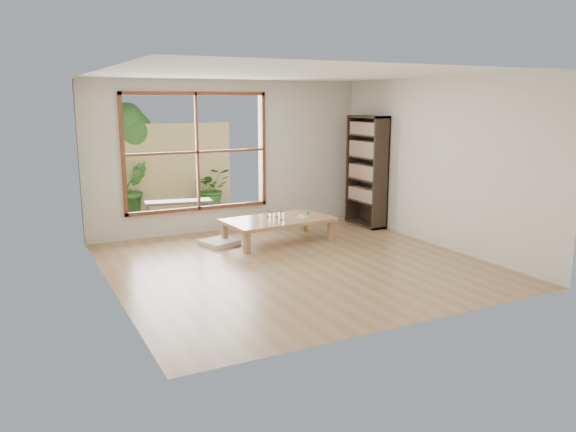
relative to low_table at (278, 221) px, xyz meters
name	(u,v)px	position (x,y,z in m)	size (l,w,h in m)	color
ground	(295,263)	(-0.35, -1.25, -0.33)	(5.00, 5.00, 0.00)	#A07C50
low_table	(278,221)	(0.00, 0.00, 0.00)	(1.79, 1.10, 0.38)	#A2724E
floor_cushion	(219,242)	(-0.93, 0.22, -0.29)	(0.50, 0.50, 0.07)	beige
bookshelf	(367,171)	(1.97, 0.35, 0.67)	(0.32, 0.90, 1.99)	#31251B
glass_tall	(282,216)	(0.01, -0.12, 0.11)	(0.07, 0.07, 0.14)	silver
glass_mid	(278,214)	(0.05, 0.13, 0.09)	(0.07, 0.07, 0.09)	silver
glass_short	(269,214)	(-0.08, 0.18, 0.09)	(0.08, 0.08, 0.10)	silver
glass_small	(272,215)	(-0.06, 0.09, 0.09)	(0.07, 0.07, 0.08)	silver
food_tray	(306,215)	(0.49, -0.05, 0.06)	(0.30, 0.25, 0.08)	white
deck	(181,220)	(-0.95, 2.31, -0.33)	(2.80, 2.00, 0.05)	#332D25
garden_bench	(179,204)	(-1.03, 2.15, 0.02)	(1.27, 0.56, 0.39)	#31251B
bamboo_fence	(165,168)	(-0.95, 3.31, 0.57)	(2.80, 0.06, 1.80)	#DDC471
shrub_right	(212,188)	(-0.05, 3.05, 0.12)	(0.77, 0.67, 0.86)	#386926
shrub_left	(134,189)	(-1.66, 3.05, 0.23)	(0.59, 0.47, 1.07)	#386926
garden_tree	(126,132)	(-1.63, 3.61, 1.29)	(1.04, 0.85, 2.22)	#4C3D2D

